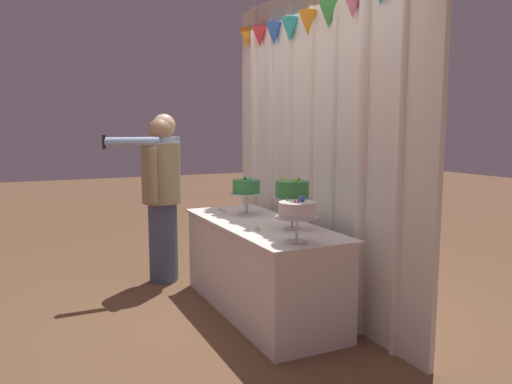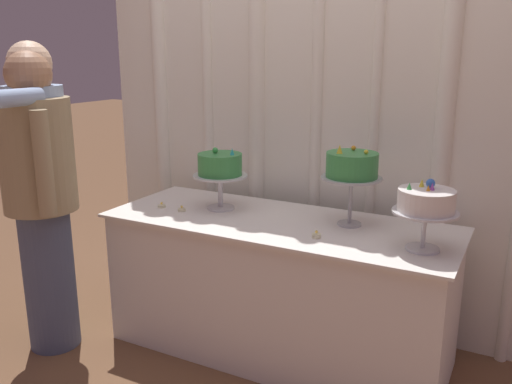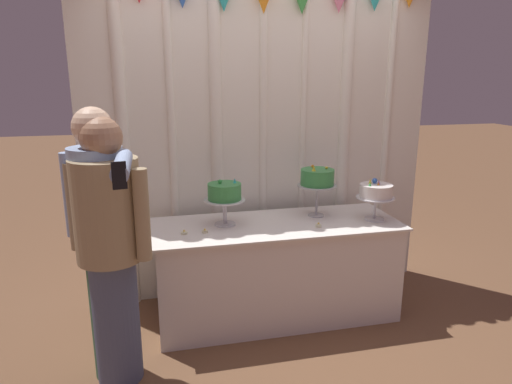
{
  "view_description": "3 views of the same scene",
  "coord_description": "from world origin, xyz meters",
  "views": [
    {
      "loc": [
        3.55,
        -1.62,
        1.51
      ],
      "look_at": [
        -0.01,
        0.07,
        1.0
      ],
      "focal_mm": 34.4,
      "sensor_mm": 36.0,
      "label": 1
    },
    {
      "loc": [
        1.13,
        -2.31,
        1.6
      ],
      "look_at": [
        -0.17,
        0.17,
        0.87
      ],
      "focal_mm": 37.62,
      "sensor_mm": 36.0,
      "label": 2
    },
    {
      "loc": [
        -0.87,
        -2.98,
        1.82
      ],
      "look_at": [
        -0.14,
        0.19,
        0.98
      ],
      "focal_mm": 31.74,
      "sensor_mm": 36.0,
      "label": 3
    }
  ],
  "objects": [
    {
      "name": "ground_plane",
      "position": [
        0.0,
        0.0,
        0.0
      ],
      "size": [
        24.0,
        24.0,
        0.0
      ],
      "primitive_type": "plane",
      "color": "brown"
    },
    {
      "name": "draped_curtain",
      "position": [
        -0.03,
        0.58,
        1.46
      ],
      "size": [
        2.85,
        0.16,
        2.73
      ],
      "color": "white",
      "rests_on": "ground_plane"
    },
    {
      "name": "cake_table",
      "position": [
        0.0,
        0.1,
        0.38
      ],
      "size": [
        1.84,
        0.7,
        0.75
      ],
      "color": "white",
      "rests_on": "ground_plane"
    },
    {
      "name": "cake_display_leftmost",
      "position": [
        -0.38,
        0.15,
        0.99
      ],
      "size": [
        0.3,
        0.3,
        0.35
      ],
      "color": "silver",
      "rests_on": "cake_table"
    },
    {
      "name": "cake_display_center",
      "position": [
        0.35,
        0.2,
        1.05
      ],
      "size": [
        0.3,
        0.3,
        0.42
      ],
      "color": "#B2B2B7",
      "rests_on": "cake_table"
    },
    {
      "name": "cake_display_rightmost",
      "position": [
        0.75,
        0.01,
        0.96
      ],
      "size": [
        0.29,
        0.29,
        0.32
      ],
      "color": "silver",
      "rests_on": "cake_table"
    },
    {
      "name": "tealight_far_left",
      "position": [
        -0.69,
        0.02,
        0.76
      ],
      "size": [
        0.05,
        0.05,
        0.03
      ],
      "color": "beige",
      "rests_on": "cake_table"
    },
    {
      "name": "tealight_near_left",
      "position": [
        -0.55,
        0.01,
        0.76
      ],
      "size": [
        0.04,
        0.04,
        0.03
      ],
      "color": "beige",
      "rests_on": "cake_table"
    },
    {
      "name": "tealight_near_right",
      "position": [
        0.27,
        -0.06,
        0.76
      ],
      "size": [
        0.04,
        0.04,
        0.04
      ],
      "color": "beige",
      "rests_on": "cake_table"
    },
    {
      "name": "guest_girl_blue_dress",
      "position": [
        -1.19,
        -0.38,
        0.93
      ],
      "size": [
        0.41,
        0.81,
        1.66
      ],
      "color": "#3D6B4C",
      "rests_on": "ground_plane"
    },
    {
      "name": "guest_man_dark_suit",
      "position": [
        -1.14,
        -0.42,
        0.87
      ],
      "size": [
        0.52,
        0.52,
        1.61
      ],
      "color": "#4C5675",
      "rests_on": "ground_plane"
    }
  ]
}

